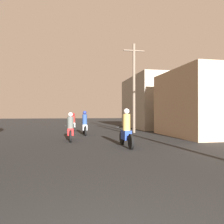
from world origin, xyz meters
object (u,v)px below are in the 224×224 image
object	(u,v)px
building_right_near	(210,104)
motorcycle_blue	(126,131)
motorcycle_silver	(85,125)
motorcycle_white	(73,123)
utility_pole_far	(134,86)
building_right_far	(152,103)
motorcycle_red	(70,129)

from	to	relation	value
building_right_near	motorcycle_blue	bearing A→B (deg)	-152.97
motorcycle_silver	motorcycle_white	distance (m)	3.78
building_right_near	utility_pole_far	size ratio (longest dim) A/B	0.85
motorcycle_silver	building_right_far	xyz separation A→B (m)	(7.04, 5.74, 1.85)
motorcycle_silver	motorcycle_white	world-z (taller)	motorcycle_silver
motorcycle_white	motorcycle_red	bearing A→B (deg)	-83.63
motorcycle_red	motorcycle_blue	bearing A→B (deg)	-47.60
motorcycle_blue	motorcycle_silver	distance (m)	5.73
utility_pole_far	motorcycle_silver	bearing A→B (deg)	-167.65
building_right_far	utility_pole_far	xyz separation A→B (m)	(-3.35, -4.94, 0.96)
motorcycle_white	building_right_near	size ratio (longest dim) A/B	0.35
building_right_near	utility_pole_far	bearing A→B (deg)	143.22
building_right_near	building_right_far	world-z (taller)	building_right_far
motorcycle_white	building_right_near	distance (m)	10.49
motorcycle_red	building_right_far	size ratio (longest dim) A/B	0.25
motorcycle_blue	motorcycle_white	size ratio (longest dim) A/B	1.07
motorcycle_red	motorcycle_silver	distance (m)	3.19
utility_pole_far	building_right_near	bearing A→B (deg)	-36.78
building_right_near	motorcycle_white	bearing A→B (deg)	144.74
motorcycle_blue	building_right_far	xyz separation A→B (m)	(5.66, 11.31, 1.83)
motorcycle_silver	building_right_far	distance (m)	9.27
motorcycle_white	building_right_near	xyz separation A→B (m)	(8.48, -6.00, 1.46)
motorcycle_white	utility_pole_far	size ratio (longest dim) A/B	0.30
motorcycle_red	building_right_near	size ratio (longest dim) A/B	0.33
motorcycle_silver	utility_pole_far	distance (m)	4.71
motorcycle_white	utility_pole_far	bearing A→B (deg)	-24.82
motorcycle_white	building_right_near	bearing A→B (deg)	-26.32
motorcycle_white	building_right_far	xyz separation A→B (m)	(7.70, 2.03, 1.90)
motorcycle_silver	utility_pole_far	bearing A→B (deg)	21.61
motorcycle_silver	building_right_near	bearing A→B (deg)	-6.97
motorcycle_red	building_right_far	bearing A→B (deg)	47.28
motorcycle_blue	motorcycle_white	xyz separation A→B (m)	(-2.03, 9.28, -0.07)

